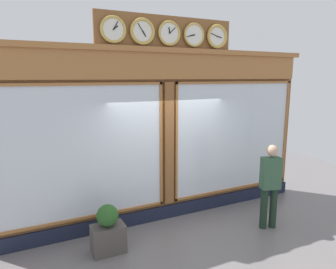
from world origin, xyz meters
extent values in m
cube|color=brown|center=(0.00, -0.15, 1.71)|extent=(6.73, 0.30, 3.42)
cube|color=#191E33|center=(0.00, 0.02, 0.14)|extent=(6.73, 0.08, 0.28)
cube|color=#A56936|center=(0.00, 0.04, 3.17)|extent=(6.59, 0.08, 0.50)
cube|color=#A56936|center=(0.00, 0.02, 3.47)|extent=(6.86, 0.20, 0.10)
cube|color=silver|center=(-1.71, 0.01, 1.61)|extent=(3.01, 0.02, 2.42)
cube|color=#A56936|center=(-1.71, 0.04, 2.84)|extent=(3.11, 0.04, 0.05)
cube|color=#A56936|center=(-1.71, 0.04, 0.37)|extent=(3.11, 0.04, 0.05)
cube|color=#A56936|center=(-3.24, 0.04, 1.61)|extent=(0.05, 0.04, 2.52)
cube|color=#A56936|center=(-0.18, 0.04, 1.61)|extent=(0.05, 0.04, 2.52)
cube|color=silver|center=(1.71, 0.01, 1.61)|extent=(3.01, 0.02, 2.42)
cube|color=#A56936|center=(1.71, 0.04, 2.84)|extent=(3.11, 0.04, 0.05)
cube|color=#A56936|center=(1.71, 0.04, 0.37)|extent=(3.11, 0.04, 0.05)
cube|color=#A56936|center=(0.18, 0.04, 1.61)|extent=(0.05, 0.04, 2.52)
cube|color=brown|center=(0.00, 0.03, 1.61)|extent=(0.20, 0.10, 2.52)
cube|color=brown|center=(0.00, -0.02, 3.78)|extent=(2.85, 0.06, 0.66)
cylinder|color=white|center=(-1.10, 0.06, 3.78)|extent=(0.39, 0.02, 0.39)
torus|color=gold|center=(-1.10, 0.06, 3.78)|extent=(0.49, 0.07, 0.49)
cube|color=black|center=(-1.15, 0.07, 3.77)|extent=(0.11, 0.01, 0.04)
cube|color=black|center=(-1.02, 0.07, 3.81)|extent=(0.16, 0.01, 0.06)
sphere|color=black|center=(-1.10, 0.08, 3.78)|extent=(0.02, 0.02, 0.02)
cylinder|color=white|center=(-0.55, 0.06, 3.78)|extent=(0.39, 0.02, 0.39)
torus|color=gold|center=(-0.55, 0.06, 3.78)|extent=(0.47, 0.04, 0.47)
cube|color=black|center=(-0.50, 0.07, 3.77)|extent=(0.11, 0.01, 0.04)
cube|color=black|center=(-0.47, 0.07, 3.76)|extent=(0.16, 0.01, 0.05)
sphere|color=black|center=(-0.55, 0.08, 3.78)|extent=(0.02, 0.02, 0.02)
cylinder|color=white|center=(0.00, 0.06, 3.78)|extent=(0.39, 0.02, 0.39)
torus|color=gold|center=(0.00, 0.06, 3.78)|extent=(0.47, 0.05, 0.47)
cube|color=black|center=(0.01, 0.07, 3.83)|extent=(0.03, 0.01, 0.11)
cube|color=black|center=(-0.06, 0.07, 3.83)|extent=(0.13, 0.01, 0.12)
sphere|color=black|center=(0.00, 0.08, 3.78)|extent=(0.02, 0.02, 0.02)
cylinder|color=white|center=(0.55, 0.06, 3.78)|extent=(0.39, 0.02, 0.39)
torus|color=gold|center=(0.55, 0.06, 3.78)|extent=(0.48, 0.06, 0.48)
cube|color=black|center=(0.52, 0.07, 3.74)|extent=(0.07, 0.01, 0.10)
cube|color=black|center=(0.59, 0.07, 3.85)|extent=(0.10, 0.01, 0.14)
sphere|color=black|center=(0.55, 0.08, 3.78)|extent=(0.02, 0.02, 0.02)
cylinder|color=white|center=(1.10, 0.06, 3.78)|extent=(0.39, 0.02, 0.39)
torus|color=gold|center=(1.10, 0.06, 3.78)|extent=(0.48, 0.06, 0.48)
cube|color=black|center=(1.05, 0.07, 3.81)|extent=(0.09, 0.01, 0.08)
cube|color=black|center=(1.05, 0.07, 3.85)|extent=(0.10, 0.01, 0.15)
sphere|color=black|center=(1.10, 0.08, 3.78)|extent=(0.02, 0.02, 0.02)
cylinder|color=#1C2F21|center=(-1.49, 1.25, 0.41)|extent=(0.14, 0.14, 0.82)
cylinder|color=#1C2F21|center=(-1.69, 1.31, 0.41)|extent=(0.14, 0.14, 0.82)
cube|color=#33563D|center=(-1.59, 1.28, 1.13)|extent=(0.41, 0.31, 0.62)
sphere|color=tan|center=(-1.59, 1.28, 1.58)|extent=(0.22, 0.22, 0.22)
cube|color=#4C4742|center=(1.50, 0.75, 0.24)|extent=(0.56, 0.36, 0.48)
sphere|color=#285623|center=(1.50, 0.75, 0.67)|extent=(0.37, 0.37, 0.37)
camera|label=1|loc=(2.69, 5.51, 2.97)|focal=32.75mm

